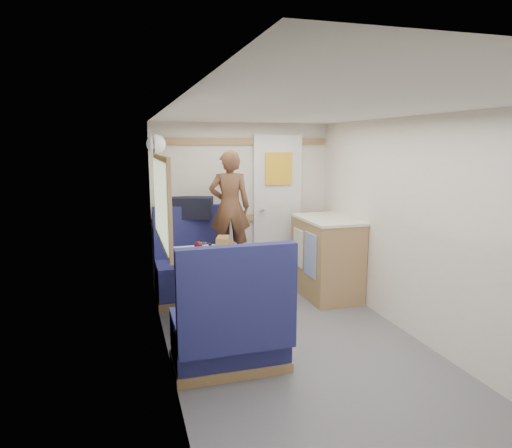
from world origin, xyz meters
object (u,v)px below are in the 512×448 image
object	(u,v)px
bench_near	(231,334)
pepper_grinder	(210,248)
beer_glass	(231,247)
orange_fruit	(228,253)
tray	(217,258)
galley_counter	(326,257)
cheese_block	(211,259)
bench_far	(196,273)
bread_loaf	(223,241)
person	(230,207)
dome_light	(156,144)
dinette_table	(210,271)
duffel_bag	(190,208)
tumbler_left	(200,261)
tumbler_right	(203,246)
wine_glass	(198,246)

from	to	relation	value
bench_near	pepper_grinder	xyz separation A→B (m)	(0.03, 0.98, 0.46)
bench_near	beer_glass	world-z (taller)	bench_near
orange_fruit	tray	bearing A→B (deg)	160.74
bench_near	tray	size ratio (longest dim) A/B	2.94
galley_counter	cheese_block	size ratio (longest dim) A/B	8.79
bench_far	bread_loaf	world-z (taller)	bench_far
beer_glass	person	bearing A→B (deg)	77.46
dome_light	galley_counter	world-z (taller)	dome_light
dinette_table	cheese_block	distance (m)	0.35
person	orange_fruit	world-z (taller)	person
duffel_bag	beer_glass	world-z (taller)	duffel_bag
dome_light	tumbler_left	distance (m)	1.59
dome_light	cheese_block	bearing A→B (deg)	-72.83
person	tumbler_left	xyz separation A→B (m)	(-0.52, -1.10, -0.30)
bench_near	orange_fruit	xyz separation A→B (m)	(0.14, 0.68, 0.48)
galley_counter	duffel_bag	distance (m)	1.68
dinette_table	pepper_grinder	world-z (taller)	pepper_grinder
galley_counter	duffel_bag	world-z (taller)	duffel_bag
person	cheese_block	world-z (taller)	person
bread_loaf	tumbler_right	bearing A→B (deg)	-142.06
bench_far	beer_glass	xyz separation A→B (m)	(0.23, -0.79, 0.47)
galley_counter	cheese_block	world-z (taller)	galley_counter
wine_glass	pepper_grinder	size ratio (longest dim) A/B	1.88
duffel_bag	tumbler_right	bearing A→B (deg)	-72.63
wine_glass	tumbler_right	distance (m)	0.32
dinette_table	bench_far	bearing A→B (deg)	90.00
tumbler_right	beer_glass	bearing A→B (deg)	-22.37
cheese_block	wine_glass	bearing A→B (deg)	116.84
duffel_bag	pepper_grinder	xyz separation A→B (m)	(0.04, -1.00, -0.26)
bench_near	tray	world-z (taller)	bench_near
dinette_table	wine_glass	distance (m)	0.33
duffel_bag	orange_fruit	world-z (taller)	duffel_bag
dome_light	tumbler_right	world-z (taller)	dome_light
dome_light	cheese_block	xyz separation A→B (m)	(0.35, -1.14, -0.99)
dome_light	beer_glass	world-z (taller)	dome_light
galley_counter	orange_fruit	world-z (taller)	galley_counter
bench_near	tray	xyz separation A→B (m)	(0.04, 0.72, 0.43)
orange_fruit	wine_glass	xyz separation A→B (m)	(-0.26, 0.06, 0.07)
bench_far	orange_fruit	distance (m)	1.16
bench_far	bench_near	xyz separation A→B (m)	(0.00, -1.73, 0.00)
wine_glass	beer_glass	distance (m)	0.41
dome_light	tray	xyz separation A→B (m)	(0.43, -1.00, -1.02)
duffel_bag	wine_glass	xyz separation A→B (m)	(-0.12, -1.24, -0.18)
beer_glass	wine_glass	bearing A→B (deg)	-150.47
person	orange_fruit	size ratio (longest dim) A/B	15.97
galley_counter	bread_loaf	xyz separation A→B (m)	(-1.26, -0.19, 0.30)
tray	bread_loaf	world-z (taller)	bread_loaf
bench_near	beer_glass	size ratio (longest dim) A/B	10.71
cheese_block	tray	bearing A→B (deg)	61.28
orange_fruit	beer_glass	bearing A→B (deg)	70.67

